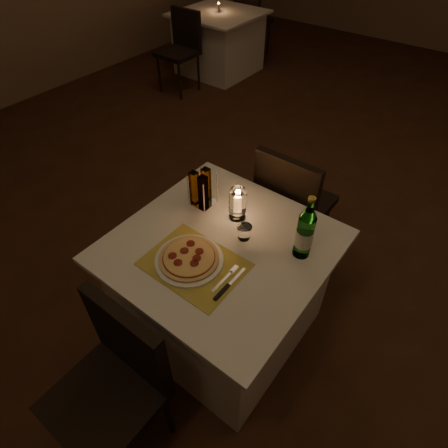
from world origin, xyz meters
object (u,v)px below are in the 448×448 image
Objects in this scene: main_table at (222,289)px; tumbler at (244,232)px; chair_near at (116,376)px; plate at (189,260)px; chair_far at (291,199)px; pizza at (189,258)px; water_bottle at (305,233)px; hurricane_candle at (238,202)px; neighbor_table_left at (219,43)px.

main_table is 0.42m from tumbler.
chair_near reaches higher than plate.
pizza is at bearing -93.22° from chair_far.
water_bottle reaches higher than chair_far.
main_table is at bearing -75.12° from hurricane_candle.
water_bottle is at bearing -46.39° from neighbor_table_left.
main_table is at bearing -51.68° from neighbor_table_left.
chair_near is 0.97m from hurricane_candle.
chair_far is 3.21× the size of pizza.
hurricane_candle reaches higher than main_table.
tumbler is at bearing 58.41° from main_table.
chair_near reaches higher than neighbor_table_left.
water_bottle is at bearing 16.39° from tumbler.
water_bottle is (0.27, 0.08, 0.10)m from tumbler.
tumbler is (0.06, 0.81, 0.23)m from chair_near.
main_table is 1.11× the size of chair_far.
main_table is at bearing -121.59° from tumbler.
tumbler is 0.08× the size of neighbor_table_left.
hurricane_candle reaches higher than plate.
pizza reaches higher than main_table.
main_table is at bearing -90.00° from chair_far.
chair_far is at bearing 122.21° from water_bottle.
plate is at bearing -89.37° from hurricane_candle.
chair_near is at bearing -84.63° from pizza.
neighbor_table_left is (-2.48, 3.13, 0.00)m from main_table.
neighbor_table_left is at bearing 133.61° from water_bottle.
chair_near reaches higher than tumbler.
water_bottle is (0.39, 0.36, 0.13)m from plate.
hurricane_candle is at bearing 90.63° from plate.
tumbler is at bearing -84.24° from chair_far.
water_bottle reaches higher than hurricane_candle.
water_bottle is at bearing 43.09° from pizza.
chair_far is at bearing 83.93° from hurricane_candle.
pizza is 3.66× the size of tumbler.
tumbler is at bearing 85.66° from chair_near.
chair_near is at bearing -90.00° from main_table.
hurricane_candle is at bearing 176.64° from water_bottle.
chair_far is (-0.00, 1.43, 0.00)m from chair_near.
chair_far reaches higher than tumbler.
tumbler is 0.43× the size of hurricane_candle.
main_table is 3.12× the size of plate.
chair_far is at bearing -44.33° from neighbor_table_left.
water_bottle is (0.39, 0.36, 0.11)m from pizza.
tumbler is (0.11, 0.28, 0.03)m from plate.
plate is 0.54m from water_bottle.
plate is at bearing -136.88° from water_bottle.
pizza is 1.59× the size of hurricane_candle.
chair_near is at bearing -84.65° from plate.
main_table is 0.74m from chair_near.
chair_near is 5.11× the size of hurricane_candle.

